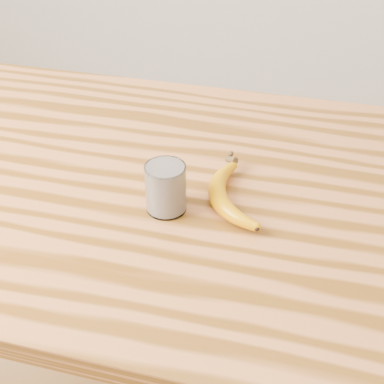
# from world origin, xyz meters

# --- Properties ---
(table) EXTENTS (1.20, 0.80, 0.90)m
(table) POSITION_xyz_m (0.00, 0.00, 0.77)
(table) COLOR #B56B33
(table) RESTS_ON ground
(smoothie_glass) EXTENTS (0.07, 0.07, 0.09)m
(smoothie_glass) POSITION_xyz_m (0.04, -0.08, 0.94)
(smoothie_glass) COLOR white
(smoothie_glass) RESTS_ON table
(banana) EXTENTS (0.19, 0.28, 0.03)m
(banana) POSITION_xyz_m (0.12, -0.05, 0.92)
(banana) COLOR #C68000
(banana) RESTS_ON table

